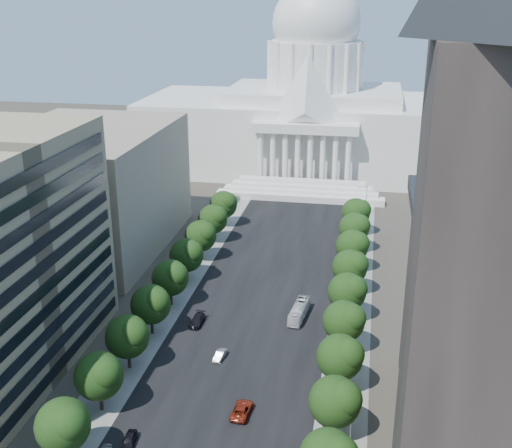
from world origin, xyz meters
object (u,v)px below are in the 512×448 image
Objects in this scene: car_silver at (220,355)px; car_red at (242,410)px; car_dark_b at (197,320)px; car_dark_a at (129,440)px; city_bus at (299,311)px.

car_red is at bearing -57.31° from car_silver.
car_silver is at bearing -60.60° from car_red.
car_red is 29.82m from car_dark_b.
car_dark_b reaches higher than car_dark_a.
car_dark_b is (0.26, 35.95, 0.07)m from car_dark_a.
car_silver is 0.72× the size of car_dark_b.
car_dark_a reaches higher than car_silver.
car_dark_b is at bearing -155.39° from city_bus.
car_dark_a is 25.81m from car_silver.
car_red is at bearing -60.13° from car_dark_b.
car_dark_a is 35.95m from car_dark_b.
city_bus is at bearing 58.96° from car_dark_a.
car_dark_b is 20.34m from city_bus.
car_red and car_dark_b have the same top height.
car_red is (14.55, 9.78, 0.07)m from car_dark_a.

